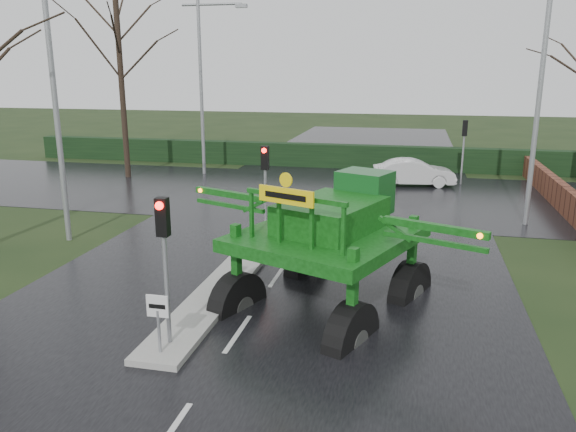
% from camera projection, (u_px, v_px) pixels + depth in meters
% --- Properties ---
extents(ground, '(140.00, 140.00, 0.00)m').
position_uv_depth(ground, '(238.00, 334.00, 13.48)').
color(ground, black).
rests_on(ground, ground).
extents(road_main, '(14.00, 80.00, 0.02)m').
position_uv_depth(road_main, '(312.00, 225.00, 22.91)').
color(road_main, black).
rests_on(road_main, ground).
extents(road_cross, '(80.00, 12.00, 0.02)m').
position_uv_depth(road_cross, '(333.00, 194.00, 28.57)').
color(road_cross, black).
rests_on(road_cross, ground).
extents(median_island, '(1.20, 10.00, 0.16)m').
position_uv_depth(median_island, '(227.00, 282.00, 16.56)').
color(median_island, gray).
rests_on(median_island, ground).
extents(hedge_row, '(44.00, 0.90, 1.50)m').
position_uv_depth(hedge_row, '(351.00, 156.00, 35.93)').
color(hedge_row, black).
rests_on(hedge_row, ground).
extents(brick_wall, '(0.40, 20.00, 1.20)m').
position_uv_depth(brick_wall, '(557.00, 192.00, 26.19)').
color(brick_wall, '#592D1E').
rests_on(brick_wall, ground).
extents(keep_left_sign, '(0.50, 0.07, 1.35)m').
position_uv_depth(keep_left_sign, '(158.00, 314.00, 12.07)').
color(keep_left_sign, gray).
rests_on(keep_left_sign, ground).
extents(traffic_signal_near, '(0.26, 0.33, 3.52)m').
position_uv_depth(traffic_signal_near, '(164.00, 240.00, 12.14)').
color(traffic_signal_near, gray).
rests_on(traffic_signal_near, ground).
extents(traffic_signal_mid, '(0.26, 0.33, 3.52)m').
position_uv_depth(traffic_signal_mid, '(265.00, 172.00, 20.16)').
color(traffic_signal_mid, gray).
rests_on(traffic_signal_mid, ground).
extents(traffic_signal_far, '(0.26, 0.33, 3.52)m').
position_uv_depth(traffic_signal_far, '(464.00, 138.00, 30.32)').
color(traffic_signal_far, gray).
rests_on(traffic_signal_far, ground).
extents(street_light_left_near, '(3.85, 0.30, 10.00)m').
position_uv_depth(street_light_left_near, '(60.00, 75.00, 19.36)').
color(street_light_left_near, gray).
rests_on(street_light_left_near, ground).
extents(street_light_right, '(3.85, 0.30, 10.00)m').
position_uv_depth(street_light_right, '(533.00, 74.00, 21.54)').
color(street_light_right, gray).
rests_on(street_light_right, ground).
extents(street_light_left_far, '(3.85, 0.30, 10.00)m').
position_uv_depth(street_light_left_far, '(205.00, 72.00, 32.57)').
color(street_light_left_far, gray).
rests_on(street_light_left_far, ground).
extents(tree_left_far, '(7.70, 7.70, 13.26)m').
position_uv_depth(tree_left_far, '(119.00, 51.00, 31.31)').
color(tree_left_far, black).
rests_on(tree_left_far, ground).
extents(crop_sprayer, '(8.05, 6.46, 4.81)m').
position_uv_depth(crop_sprayer, '(241.00, 223.00, 14.63)').
color(crop_sprayer, black).
rests_on(crop_sprayer, ground).
extents(white_sedan, '(4.54, 2.18, 1.44)m').
position_uv_depth(white_sedan, '(413.00, 186.00, 30.64)').
color(white_sedan, silver).
rests_on(white_sedan, ground).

